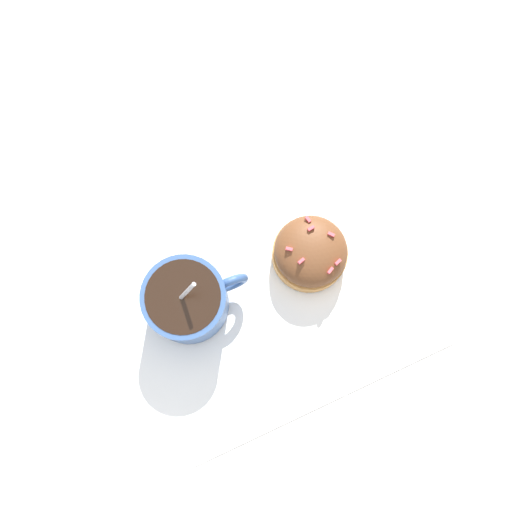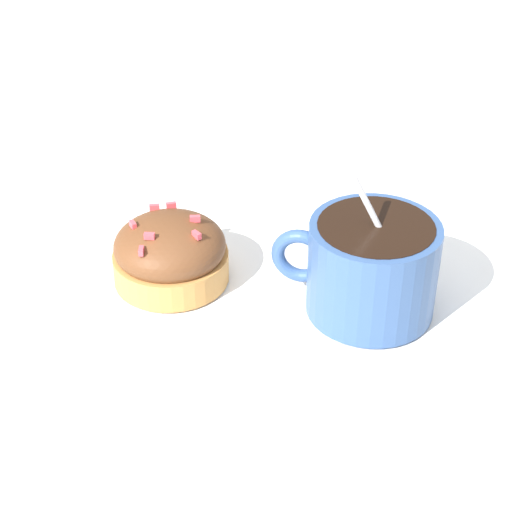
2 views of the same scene
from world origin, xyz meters
name	(u,v)px [view 1 (image 1 of 2)]	position (x,y,z in m)	size (l,w,h in m)	color
ground_plane	(247,272)	(0.00, 0.00, 0.00)	(3.00, 3.00, 0.00)	silver
paper_napkin	(247,272)	(0.00, 0.00, 0.00)	(0.36, 0.35, 0.00)	white
coffee_cup	(187,300)	(-0.07, -0.01, 0.04)	(0.11, 0.08, 0.10)	#335184
frosted_pastry	(310,252)	(0.07, -0.01, 0.02)	(0.08, 0.08, 0.05)	#C18442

